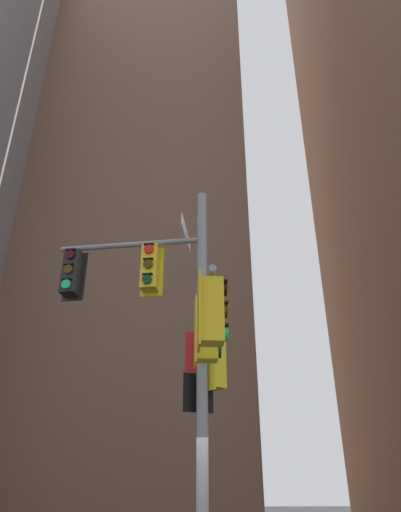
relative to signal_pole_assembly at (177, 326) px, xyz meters
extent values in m
cube|color=brown|center=(-2.82, 21.64, 17.67)|extent=(15.25, 15.25, 44.23)
cylinder|color=gray|center=(0.51, 0.28, -0.62)|extent=(0.21, 0.21, 7.65)
cylinder|color=gray|center=(-1.03, 0.68, 2.05)|extent=(3.10, 0.92, 0.12)
cylinder|color=gray|center=(0.45, -0.95, 0.21)|extent=(0.24, 2.47, 0.12)
cube|color=yellow|center=(-0.52, 0.75, 1.45)|extent=(0.47, 0.15, 1.14)
cube|color=yellow|center=(-0.57, 0.56, 1.45)|extent=(0.41, 0.41, 1.00)
cylinder|color=red|center=(-0.62, 0.37, 1.80)|extent=(0.21, 0.11, 0.20)
cube|color=black|center=(-0.62, 0.36, 1.92)|extent=(0.23, 0.13, 0.02)
cylinder|color=#3C2C06|center=(-0.62, 0.37, 1.45)|extent=(0.21, 0.11, 0.20)
cube|color=black|center=(-0.62, 0.36, 1.57)|extent=(0.23, 0.13, 0.02)
cylinder|color=#06311C|center=(-0.62, 0.37, 1.10)|extent=(0.21, 0.11, 0.20)
cube|color=black|center=(-0.62, 0.36, 1.22)|extent=(0.23, 0.13, 0.02)
cube|color=black|center=(-2.21, 1.19, 1.45)|extent=(0.47, 0.15, 1.14)
cube|color=black|center=(-2.26, 1.00, 1.45)|extent=(0.41, 0.41, 1.00)
cylinder|color=#360605|center=(-2.31, 0.81, 1.80)|extent=(0.21, 0.11, 0.20)
cube|color=black|center=(-2.31, 0.80, 1.92)|extent=(0.23, 0.13, 0.02)
cylinder|color=#3C2C06|center=(-2.31, 0.81, 1.45)|extent=(0.21, 0.11, 0.20)
cube|color=black|center=(-2.31, 0.80, 1.57)|extent=(0.23, 0.13, 0.02)
cylinder|color=#19C672|center=(-2.31, 0.81, 1.10)|extent=(0.21, 0.11, 0.20)
cube|color=black|center=(-2.31, 0.80, 1.22)|extent=(0.23, 0.13, 0.02)
cube|color=yellow|center=(0.26, -0.94, -0.39)|extent=(0.05, 0.48, 1.14)
cube|color=yellow|center=(0.45, -0.95, -0.39)|extent=(0.36, 0.36, 1.00)
cylinder|color=red|center=(0.65, -0.96, -0.04)|extent=(0.07, 0.20, 0.20)
cube|color=black|center=(0.65, -0.96, 0.08)|extent=(0.08, 0.22, 0.02)
cylinder|color=#3C2C06|center=(0.65, -0.96, -0.39)|extent=(0.07, 0.20, 0.20)
cube|color=black|center=(0.65, -0.96, -0.27)|extent=(0.08, 0.22, 0.02)
cylinder|color=#06311C|center=(0.65, -0.96, -0.74)|extent=(0.07, 0.20, 0.20)
cube|color=black|center=(0.65, -0.96, -0.62)|extent=(0.08, 0.22, 0.02)
cube|color=gold|center=(0.21, -1.93, -0.39)|extent=(0.05, 0.48, 1.14)
cube|color=gold|center=(0.40, -1.94, -0.39)|extent=(0.36, 0.36, 1.00)
cylinder|color=#360605|center=(0.60, -1.95, -0.04)|extent=(0.07, 0.20, 0.20)
cube|color=black|center=(0.60, -1.95, 0.08)|extent=(0.08, 0.22, 0.02)
cylinder|color=#3C2C06|center=(0.60, -1.95, -0.39)|extent=(0.07, 0.20, 0.20)
cube|color=black|center=(0.60, -1.95, -0.27)|extent=(0.08, 0.22, 0.02)
cylinder|color=#19C672|center=(0.60, -1.95, -0.74)|extent=(0.07, 0.20, 0.20)
cube|color=black|center=(0.60, -1.95, -0.62)|extent=(0.08, 0.22, 0.02)
cube|color=yellow|center=(0.60, 0.35, -0.55)|extent=(0.30, 0.41, 1.14)
cube|color=yellow|center=(0.76, 0.46, -0.55)|extent=(0.47, 0.47, 1.00)
cylinder|color=#360605|center=(0.92, 0.57, -0.20)|extent=(0.16, 0.20, 0.20)
cube|color=black|center=(0.93, 0.58, -0.08)|extent=(0.19, 0.22, 0.02)
cylinder|color=yellow|center=(0.92, 0.57, -0.55)|extent=(0.16, 0.20, 0.20)
cube|color=black|center=(0.93, 0.58, -0.43)|extent=(0.19, 0.22, 0.02)
cylinder|color=#06311C|center=(0.92, 0.57, -0.90)|extent=(0.16, 0.20, 0.20)
cube|color=black|center=(0.93, 0.58, -0.78)|extent=(0.19, 0.22, 0.02)
cube|color=white|center=(0.17, 0.36, 2.23)|extent=(0.30, 1.25, 0.28)
cube|color=#19479E|center=(0.17, 0.36, 2.23)|extent=(0.29, 1.21, 0.24)
cube|color=red|center=(0.52, 0.50, -0.34)|extent=(0.64, 0.05, 0.80)
cube|color=white|center=(0.52, 0.50, -0.34)|extent=(0.60, 0.04, 0.76)
cube|color=black|center=(0.46, 0.50, -1.13)|extent=(0.59, 0.15, 0.72)
cube|color=white|center=(0.46, 0.50, -1.13)|extent=(0.55, 0.14, 0.68)
camera|label=1|loc=(-0.50, -8.47, -2.81)|focal=32.83mm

